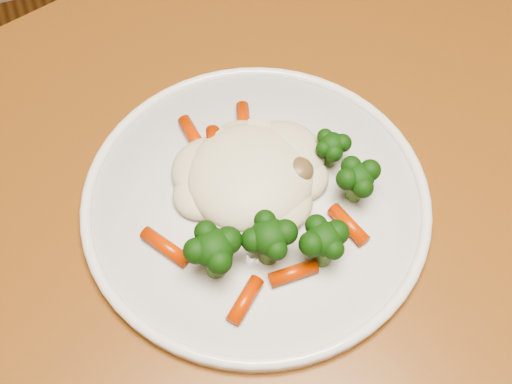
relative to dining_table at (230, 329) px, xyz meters
The scene contains 3 objects.
dining_table is the anchor object (origin of this frame).
plate 0.13m from the dining_table, 51.09° to the left, with size 0.30×0.30×0.01m, color silver.
meal 0.16m from the dining_table, 46.18° to the left, with size 0.20×0.21×0.05m.
Camera 1 is at (-0.14, -0.08, 1.23)m, focal length 45.00 mm.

